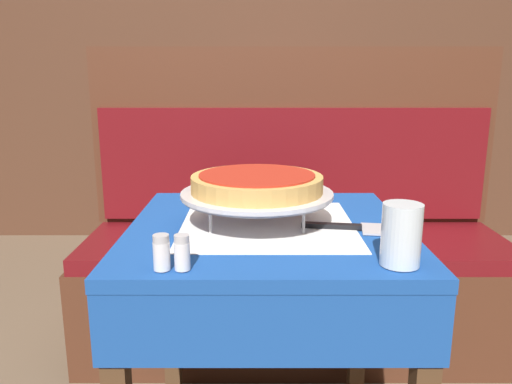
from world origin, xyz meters
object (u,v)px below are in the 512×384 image
(deep_dish_pizza, at_px, (256,183))
(dining_table_front, at_px, (266,267))
(pizza_server, at_px, (358,228))
(salt_shaker, at_px, (161,253))
(dining_table_rear, at_px, (282,159))
(pepper_shaker, at_px, (181,253))
(pizza_pan_stand, at_px, (256,196))
(water_glass_near, at_px, (400,235))
(condiment_caddy, at_px, (272,132))
(booth_bench, at_px, (293,265))

(deep_dish_pizza, bearing_deg, dining_table_front, 15.90)
(pizza_server, xyz_separation_m, salt_shaker, (-0.43, -0.26, 0.03))
(dining_table_rear, relative_size, pepper_shaker, 10.56)
(pizza_pan_stand, height_order, water_glass_near, water_glass_near)
(pizza_pan_stand, xyz_separation_m, condiment_caddy, (0.10, 1.69, -0.04))
(dining_table_rear, bearing_deg, pepper_shaker, -98.43)
(deep_dish_pizza, bearing_deg, salt_shaker, -122.25)
(dining_table_rear, height_order, pizza_pan_stand, pizza_pan_stand)
(booth_bench, relative_size, condiment_caddy, 9.58)
(water_glass_near, bearing_deg, deep_dish_pizza, 136.71)
(water_glass_near, bearing_deg, pizza_pan_stand, 136.71)
(pizza_pan_stand, height_order, pepper_shaker, pizza_pan_stand)
(pizza_pan_stand, distance_m, condiment_caddy, 1.70)
(dining_table_front, distance_m, salt_shaker, 0.40)
(dining_table_rear, bearing_deg, deep_dish_pizza, -95.17)
(dining_table_rear, distance_m, pepper_shaker, 2.08)
(booth_bench, relative_size, pizza_pan_stand, 4.50)
(dining_table_rear, bearing_deg, water_glass_near, -86.47)
(pepper_shaker, xyz_separation_m, condiment_caddy, (0.24, 1.99, 0.01))
(salt_shaker, bearing_deg, water_glass_near, 3.13)
(pizza_pan_stand, xyz_separation_m, deep_dish_pizza, (0.00, 0.00, 0.03))
(condiment_caddy, bearing_deg, dining_table_rear, 45.46)
(pizza_pan_stand, height_order, pizza_server, pizza_pan_stand)
(pepper_shaker, relative_size, condiment_caddy, 0.40)
(dining_table_front, bearing_deg, deep_dish_pizza, -164.10)
(dining_table_front, relative_size, pizza_server, 2.87)
(booth_bench, height_order, salt_shaker, booth_bench)
(pizza_pan_stand, distance_m, deep_dish_pizza, 0.03)
(pizza_pan_stand, xyz_separation_m, pepper_shaker, (-0.15, -0.29, -0.04))
(dining_table_rear, bearing_deg, salt_shaker, -99.52)
(pizza_server, xyz_separation_m, water_glass_near, (0.03, -0.23, 0.06))
(dining_table_front, relative_size, water_glass_near, 5.95)
(booth_bench, bearing_deg, deep_dish_pizza, -101.92)
(pizza_pan_stand, height_order, condiment_caddy, condiment_caddy)
(booth_bench, relative_size, salt_shaker, 24.16)
(condiment_caddy, bearing_deg, deep_dish_pizza, -93.24)
(booth_bench, bearing_deg, water_glass_near, -82.74)
(dining_table_front, xyz_separation_m, pizza_pan_stand, (-0.03, -0.01, 0.19))
(dining_table_front, bearing_deg, salt_shaker, -125.18)
(condiment_caddy, bearing_deg, dining_table_front, -92.34)
(dining_table_rear, height_order, pepper_shaker, pepper_shaker)
(dining_table_front, distance_m, pepper_shaker, 0.38)
(pizza_server, bearing_deg, salt_shaker, -149.36)
(booth_bench, xyz_separation_m, pizza_pan_stand, (-0.16, -0.74, 0.48))
(booth_bench, relative_size, deep_dish_pizza, 5.22)
(salt_shaker, bearing_deg, deep_dish_pizza, 57.75)
(salt_shaker, height_order, pepper_shaker, same)
(pizza_pan_stand, bearing_deg, condiment_caddy, 86.76)
(pizza_pan_stand, xyz_separation_m, salt_shaker, (-0.18, -0.29, -0.04))
(dining_table_rear, bearing_deg, dining_table_front, -94.31)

